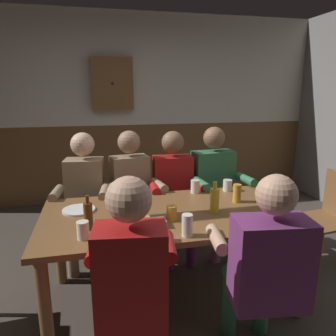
% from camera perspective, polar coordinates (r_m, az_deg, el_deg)
% --- Properties ---
extents(ground_plane, '(6.52, 6.52, 0.00)m').
position_cam_1_polar(ground_plane, '(2.79, 0.11, -21.61)').
color(ground_plane, '#423A33').
extents(back_wall_upper, '(5.43, 0.12, 1.53)m').
position_cam_1_polar(back_wall_upper, '(4.73, -6.83, 17.01)').
color(back_wall_upper, beige).
extents(back_wall_wainscot, '(5.43, 0.12, 1.12)m').
position_cam_1_polar(back_wall_wainscot, '(4.84, -6.38, 1.12)').
color(back_wall_wainscot, brown).
rests_on(back_wall_wainscot, ground_plane).
extents(dining_table, '(1.88, 0.98, 0.73)m').
position_cam_1_polar(dining_table, '(2.44, 0.32, -9.84)').
color(dining_table, brown).
rests_on(dining_table, ground_plane).
extents(person_0, '(0.52, 0.55, 1.24)m').
position_cam_1_polar(person_0, '(3.05, -14.69, -4.43)').
color(person_0, '#997F60').
rests_on(person_0, ground_plane).
extents(person_1, '(0.53, 0.56, 1.25)m').
position_cam_1_polar(person_1, '(3.05, -6.29, -4.16)').
color(person_1, '#997F60').
rests_on(person_1, ground_plane).
extents(person_2, '(0.53, 0.54, 1.23)m').
position_cam_1_polar(person_2, '(3.12, 1.12, -3.72)').
color(person_2, '#AD1919').
rests_on(person_2, ground_plane).
extents(person_3, '(0.58, 0.53, 1.26)m').
position_cam_1_polar(person_3, '(3.26, 8.48, -2.79)').
color(person_3, '#33724C').
rests_on(person_3, ground_plane).
extents(person_4, '(0.52, 0.56, 1.24)m').
position_cam_1_polar(person_4, '(1.74, -6.48, -18.80)').
color(person_4, '#AD1919').
rests_on(person_4, ground_plane).
extents(person_5, '(0.58, 0.57, 1.20)m').
position_cam_1_polar(person_5, '(1.95, 17.00, -15.96)').
color(person_5, '#6B2D66').
rests_on(person_5, ground_plane).
extents(chair_empty_near_left, '(0.49, 0.49, 0.88)m').
position_cam_1_polar(chair_empty_near_left, '(3.33, 26.90, -7.81)').
color(chair_empty_near_left, brown).
rests_on(chair_empty_near_left, ground_plane).
extents(condiment_caddy, '(0.14, 0.10, 0.05)m').
position_cam_1_polar(condiment_caddy, '(2.16, -2.32, -9.83)').
color(condiment_caddy, '#B2B7BC').
rests_on(condiment_caddy, dining_table).
extents(plate_0, '(0.24, 0.24, 0.01)m').
position_cam_1_polar(plate_0, '(2.52, -15.62, -7.22)').
color(plate_0, white).
rests_on(plate_0, dining_table).
extents(bottle_0, '(0.06, 0.06, 0.23)m').
position_cam_1_polar(bottle_0, '(2.16, -14.04, -8.25)').
color(bottle_0, '#593314').
rests_on(bottle_0, dining_table).
extents(bottle_1, '(0.07, 0.07, 0.24)m').
position_cam_1_polar(bottle_1, '(2.40, 8.31, -5.64)').
color(bottle_1, gold).
rests_on(bottle_1, dining_table).
extents(pint_glass_0, '(0.08, 0.08, 0.10)m').
position_cam_1_polar(pint_glass_0, '(2.93, 10.58, -3.06)').
color(pint_glass_0, white).
rests_on(pint_glass_0, dining_table).
extents(pint_glass_1, '(0.08, 0.08, 0.11)m').
position_cam_1_polar(pint_glass_1, '(2.38, 19.46, -7.47)').
color(pint_glass_1, white).
rests_on(pint_glass_1, dining_table).
extents(pint_glass_2, '(0.08, 0.08, 0.12)m').
position_cam_1_polar(pint_glass_2, '(2.83, 4.87, -3.31)').
color(pint_glass_2, white).
rests_on(pint_glass_2, dining_table).
extents(pint_glass_3, '(0.07, 0.07, 0.15)m').
position_cam_1_polar(pint_glass_3, '(2.65, 12.21, -4.42)').
color(pint_glass_3, gold).
rests_on(pint_glass_3, dining_table).
extents(pint_glass_4, '(0.07, 0.07, 0.11)m').
position_cam_1_polar(pint_glass_4, '(2.25, 0.67, -8.07)').
color(pint_glass_4, gold).
rests_on(pint_glass_4, dining_table).
extents(pint_glass_5, '(0.08, 0.08, 0.12)m').
position_cam_1_polar(pint_glass_5, '(2.03, -4.30, -10.32)').
color(pint_glass_5, gold).
rests_on(pint_glass_5, dining_table).
extents(pint_glass_6, '(0.08, 0.08, 0.11)m').
position_cam_1_polar(pint_glass_6, '(2.05, -14.94, -10.68)').
color(pint_glass_6, white).
rests_on(pint_glass_6, dining_table).
extents(pint_glass_7, '(0.07, 0.07, 0.14)m').
position_cam_1_polar(pint_glass_7, '(2.02, 3.44, -10.18)').
color(pint_glass_7, white).
rests_on(pint_glass_7, dining_table).
extents(wall_dart_cabinet, '(0.56, 0.15, 0.70)m').
position_cam_1_polar(wall_dart_cabinet, '(4.57, -9.91, 14.63)').
color(wall_dart_cabinet, brown).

